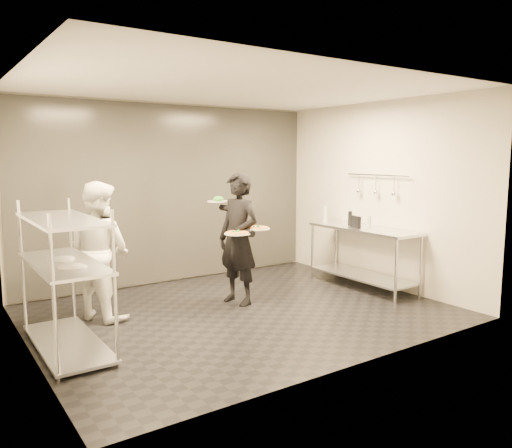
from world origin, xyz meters
TOP-DOWN VIEW (x-y plane):
  - room_shell at (0.00, 1.18)m, footprint 5.00×4.00m
  - pass_rack at (-2.15, -0.00)m, footprint 0.60×1.60m
  - prep_counter at (2.18, 0.00)m, footprint 0.60×1.80m
  - utensil_rail at (2.43, -0.00)m, footprint 0.07×1.20m
  - waiter at (0.18, 0.36)m, footprint 0.57×0.73m
  - chef at (-1.55, 0.79)m, footprint 0.92×1.01m
  - pizza_plate_near at (0.02, 0.11)m, footprint 0.34×0.34m
  - pizza_plate_far at (0.35, 0.13)m, footprint 0.31×0.31m
  - salad_plate at (0.07, 0.70)m, footprint 0.30×0.30m
  - pos_monitor at (2.06, 0.05)m, footprint 0.12×0.25m
  - bottle_green at (2.13, 0.80)m, footprint 0.07×0.07m
  - bottle_clear at (2.20, -0.09)m, footprint 0.05×0.05m
  - bottle_dark at (2.19, 0.30)m, footprint 0.06×0.06m

SIDE VIEW (x-z plane):
  - prep_counter at x=2.18m, z-range 0.17..1.09m
  - pass_rack at x=-2.15m, z-range 0.02..1.52m
  - chef at x=-1.55m, z-range 0.00..1.69m
  - waiter at x=0.18m, z-range 0.00..1.77m
  - pizza_plate_near at x=0.02m, z-range 0.98..1.04m
  - pos_monitor at x=2.06m, z-range 0.92..1.10m
  - bottle_clear at x=2.20m, z-range 0.92..1.10m
  - bottle_dark at x=2.19m, z-range 0.92..1.14m
  - pizza_plate_far at x=0.35m, z-range 1.02..1.07m
  - bottle_green at x=2.13m, z-range 0.92..1.19m
  - salad_plate at x=0.07m, z-range 1.35..1.42m
  - room_shell at x=0.00m, z-range 0.00..2.80m
  - utensil_rail at x=2.43m, z-range 1.39..1.70m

